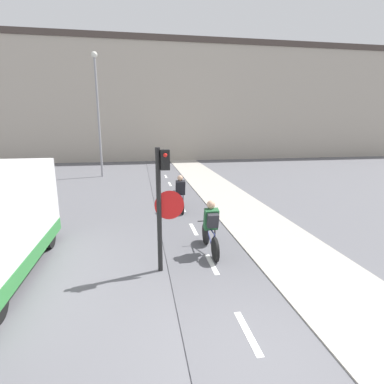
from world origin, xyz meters
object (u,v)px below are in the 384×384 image
object	(u,v)px
traffic_light_pole	(163,196)
cyclist_near	(211,228)
street_lamp_far	(98,104)
cyclist_far	(180,194)

from	to	relation	value
traffic_light_pole	cyclist_near	xyz separation A→B (m)	(1.30, 0.74, -1.10)
traffic_light_pole	street_lamp_far	bearing A→B (deg)	102.13
cyclist_near	cyclist_far	xyz separation A→B (m)	(-0.24, 4.11, -0.05)
street_lamp_far	cyclist_near	bearing A→B (deg)	-71.72
cyclist_near	traffic_light_pole	bearing A→B (deg)	-150.21
street_lamp_far	cyclist_far	world-z (taller)	street_lamp_far
street_lamp_far	cyclist_far	distance (m)	10.17
cyclist_near	cyclist_far	size ratio (longest dim) A/B	1.01
cyclist_near	cyclist_far	world-z (taller)	cyclist_near
traffic_light_pole	street_lamp_far	distance (m)	13.97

